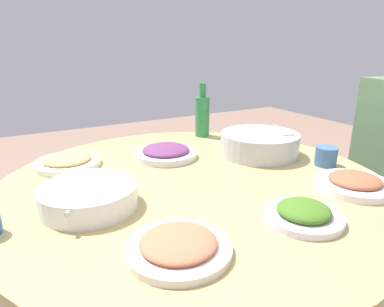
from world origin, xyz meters
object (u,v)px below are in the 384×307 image
tea_cup_far (326,156)px  rice_bowl (259,143)px  green_bottle (202,115)px  round_dining_table (194,209)px  dish_stirfry (354,183)px  soup_bowl (89,197)px  dish_shrimp (67,161)px  dish_eggplant (166,152)px  dish_tofu_braise (178,245)px  dish_greens (303,213)px  stool_for_diner_left (379,253)px

tea_cup_far → rice_bowl: bearing=120.9°
green_bottle → round_dining_table: bearing=-123.9°
round_dining_table → dish_stirfry: size_ratio=5.43×
rice_bowl → green_bottle: (-0.05, 0.38, 0.06)m
soup_bowl → dish_shrimp: size_ratio=1.11×
round_dining_table → soup_bowl: soup_bowl is taller
dish_shrimp → dish_stirfry: bearing=-41.5°
round_dining_table → dish_eggplant: dish_eggplant is taller
dish_shrimp → dish_tofu_braise: (0.11, -0.70, -0.00)m
dish_greens → dish_tofu_braise: bearing=174.5°
dish_eggplant → dish_tofu_braise: (-0.25, -0.61, -0.00)m
dish_stirfry → green_bottle: size_ratio=0.92×
green_bottle → tea_cup_far: size_ratio=3.27×
dish_shrimp → dish_tofu_braise: size_ratio=1.02×
dish_tofu_braise → stool_for_diner_left: bearing=8.9°
dish_eggplant → stool_for_diner_left: 1.12m
round_dining_table → dish_eggplant: (0.02, 0.26, 0.13)m
soup_bowl → dish_greens: size_ratio=1.32×
dish_stirfry → rice_bowl: bearing=95.1°
rice_bowl → tea_cup_far: size_ratio=4.00×
dish_stirfry → tea_cup_far: bearing=63.3°
dish_eggplant → dish_tofu_braise: 0.66m
round_dining_table → dish_stirfry: (0.41, -0.31, 0.13)m
dish_shrimp → tea_cup_far: tea_cup_far is taller
round_dining_table → stool_for_diner_left: size_ratio=2.93×
dish_stirfry → dish_tofu_braise: 0.65m
soup_bowl → dish_tofu_braise: 0.34m
dish_eggplant → dish_shrimp: bearing=165.6°
dish_tofu_braise → stool_for_diner_left: (1.15, 0.18, -0.52)m
rice_bowl → soup_bowl: bearing=-169.7°
dish_shrimp → tea_cup_far: 0.98m
rice_bowl → soup_bowl: size_ratio=1.18×
dish_tofu_braise → tea_cup_far: bearing=16.8°
dish_greens → green_bottle: size_ratio=0.78×
soup_bowl → stool_for_diner_left: 1.39m
dish_eggplant → tea_cup_far: bearing=-38.1°
tea_cup_far → dish_eggplant: bearing=141.9°
dish_eggplant → dish_stirfry: 0.69m
dish_greens → green_bottle: green_bottle is taller
rice_bowl → dish_eggplant: size_ratio=1.28×
round_dining_table → tea_cup_far: size_ratio=16.42×
dish_shrimp → tea_cup_far: (0.85, -0.48, 0.02)m
round_dining_table → stool_for_diner_left: round_dining_table is taller
green_bottle → tea_cup_far: bearing=-73.0°
soup_bowl → dish_eggplant: soup_bowl is taller
tea_cup_far → dish_tofu_braise: bearing=-163.2°
dish_shrimp → dish_tofu_braise: bearing=-80.9°
green_bottle → dish_eggplant: bearing=-144.1°
rice_bowl → green_bottle: 0.38m
tea_cup_far → dish_shrimp: bearing=150.9°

